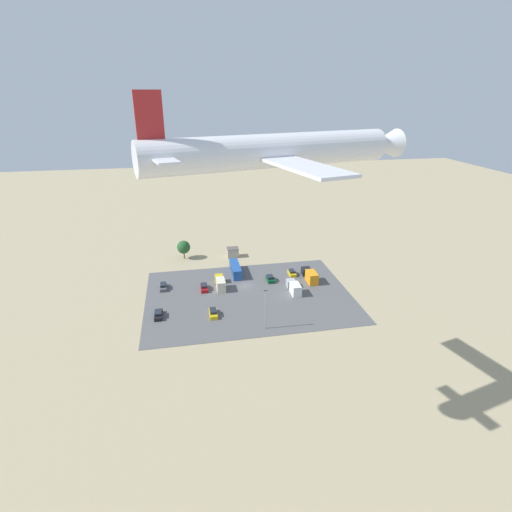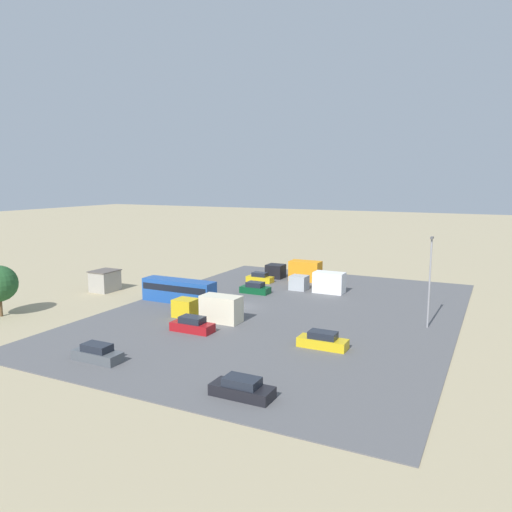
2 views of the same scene
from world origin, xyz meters
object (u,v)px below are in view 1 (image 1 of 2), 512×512
parked_car_3 (204,287)px  parked_truck_1 (310,276)px  parked_car_2 (292,273)px  parked_truck_2 (220,283)px  parked_car_0 (213,313)px  parked_car_1 (270,279)px  parked_truck_0 (294,288)px  bus (235,269)px  parked_car_4 (163,287)px  parked_car_5 (159,314)px  shed_building (233,252)px  airplane (283,150)px

parked_car_3 → parked_truck_1: bearing=0.6°
parked_car_2 → parked_truck_2: parked_truck_2 is taller
parked_car_0 → parked_car_1: (-17.92, -16.18, 0.00)m
parked_car_1 → parked_truck_0: 9.43m
parked_car_3 → parked_truck_0: bearing=-14.0°
bus → parked_truck_1: parked_truck_1 is taller
parked_truck_0 → bus: bearing=133.8°
bus → parked_car_3: (9.97, 8.70, -0.94)m
parked_truck_1 → bus: bearing=157.9°
parked_car_4 → parked_truck_1: (-41.71, 2.42, 0.79)m
parked_car_2 → parked_truck_1: bearing=132.7°
parked_car_4 → parked_truck_2: 15.84m
bus → parked_truck_0: size_ratio=1.28×
bus → parked_truck_1: bearing=157.9°
bus → parked_car_0: size_ratio=2.14×
bus → parked_car_5: bearing=43.9°
parked_car_3 → parked_truck_1: (-30.61, -0.30, 0.77)m
shed_building → parked_truck_0: 31.26m
parked_car_0 → parked_car_5: 13.25m
bus → parked_car_1: bus is taller
parked_truck_1 → parked_truck_2: 26.05m
shed_building → parked_truck_1: (-19.62, 22.12, -0.00)m
shed_building → parked_car_4: shed_building is taller
parked_car_1 → parked_car_3: 19.27m
parked_car_3 → parked_truck_0: parked_truck_0 is taller
shed_building → parked_car_3: (10.99, 22.42, -0.77)m
parked_car_0 → parked_car_4: bearing=126.2°
shed_building → parked_car_1: shed_building is taller
parked_car_1 → airplane: bearing=-101.5°
parked_car_1 → parked_car_4: 30.26m
bus → airplane: bearing=89.1°
bus → parked_car_0: 24.45m
parked_car_1 → parked_truck_1: bearing=-8.7°
parked_car_1 → parked_car_3: size_ratio=0.90×
parked_car_1 → parked_car_5: parked_car_1 is taller
parked_car_5 → parked_car_2: bearing=-155.9°
parked_car_2 → parked_car_5: size_ratio=0.87×
parked_truck_1 → parked_truck_0: bearing=-136.3°
shed_building → parked_car_1: (-8.17, 20.37, -0.78)m
parked_car_2 → parked_car_0: bearing=37.0°
parked_truck_0 → parked_car_5: bearing=-170.0°
parked_truck_0 → airplane: (14.95, 41.59, 42.31)m
bus → parked_truck_2: bearing=56.7°
shed_building → bus: bearing=85.8°
parked_car_0 → parked_truck_0: (-22.81, -8.14, 0.69)m
shed_building → parked_car_0: bearing=75.1°
parked_car_5 → airplane: size_ratio=0.13×
parked_car_0 → parked_car_2: bearing=37.0°
parked_car_0 → parked_truck_0: size_ratio=0.60×
parked_truck_0 → parked_truck_2: parked_truck_2 is taller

